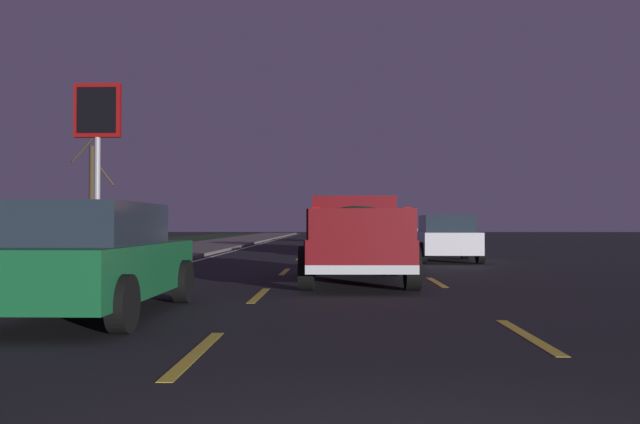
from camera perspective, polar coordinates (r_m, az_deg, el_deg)
ground at (r=29.84m, az=2.20°, el=-3.41°), size 144.00×144.00×0.00m
sidewalk_shoulder at (r=30.66m, az=-11.89°, el=-3.22°), size 108.00×4.00×0.12m
grass_verge at (r=32.19m, az=-20.59°, el=-3.17°), size 108.00×6.00×0.01m
lane_markings at (r=33.45m, az=-3.16°, el=-3.14°), size 108.00×7.04×0.01m
pickup_truck at (r=14.52m, az=2.96°, el=-2.09°), size 5.46×2.35×1.87m
sedan_white at (r=22.92m, az=10.59°, el=-2.16°), size 4.45×2.10×1.54m
sedan_green at (r=9.68m, az=-18.89°, el=-3.75°), size 4.40×2.02×1.54m
sedan_blue at (r=31.07m, az=2.47°, el=-1.87°), size 4.43×2.08×1.54m
sedan_tan at (r=41.87m, az=6.68°, el=-1.64°), size 4.43×2.07×1.54m
gas_price_sign at (r=28.97m, az=-18.38°, el=6.96°), size 0.27×1.90×6.97m
bare_tree_far at (r=35.47m, az=-18.80°, el=1.46°), size 0.98×2.25×5.58m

